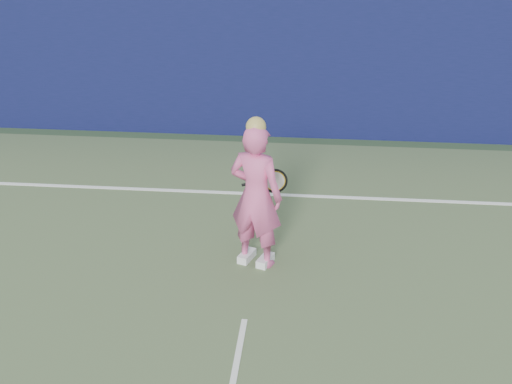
# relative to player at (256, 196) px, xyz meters

# --- Properties ---
(backstop_wall) EXTENTS (24.00, 0.40, 2.50)m
(backstop_wall) POSITION_rel_player_xyz_m (-0.01, 4.34, 0.39)
(backstop_wall) COLOR #0D1239
(backstop_wall) RESTS_ON ground
(player) EXTENTS (0.72, 0.60, 1.79)m
(player) POSITION_rel_player_xyz_m (0.00, 0.00, 0.00)
(player) COLOR #E25794
(player) RESTS_ON ground
(racket) EXTENTS (0.56, 0.15, 0.30)m
(racket) POSITION_rel_player_xyz_m (0.15, 0.44, -0.01)
(racket) COLOR black
(racket) RESTS_ON ground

